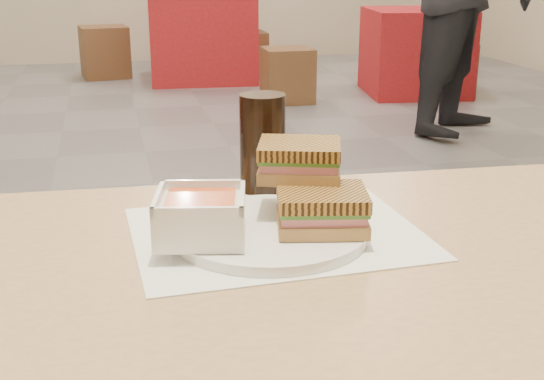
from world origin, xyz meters
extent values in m
cube|color=tan|center=(0.05, -2.09, 0.73)|extent=(1.23, 0.76, 0.03)
cube|color=white|center=(0.02, -1.98, 0.75)|extent=(0.40, 0.31, 0.00)
cylinder|color=white|center=(0.01, -1.99, 0.76)|extent=(0.26, 0.26, 0.01)
cube|color=white|center=(-0.09, -2.01, 0.79)|extent=(0.13, 0.13, 0.05)
cube|color=#D9481F|center=(-0.09, -2.01, 0.82)|extent=(0.10, 0.10, 0.01)
cube|color=white|center=(-0.03, -2.02, 0.82)|extent=(0.03, 0.11, 0.01)
cube|color=white|center=(-0.14, -2.00, 0.82)|extent=(0.03, 0.11, 0.01)
cube|color=white|center=(-0.07, -1.96, 0.82)|extent=(0.11, 0.03, 0.01)
cube|color=white|center=(-0.10, -2.06, 0.82)|extent=(0.11, 0.03, 0.01)
cube|color=#B0814B|center=(0.07, -2.02, 0.78)|extent=(0.13, 0.12, 0.02)
cube|color=#D57779|center=(0.07, -2.02, 0.79)|extent=(0.12, 0.11, 0.01)
cube|color=#386B23|center=(0.07, -2.02, 0.80)|extent=(0.13, 0.11, 0.01)
cube|color=olive|center=(0.07, -2.02, 0.81)|extent=(0.13, 0.12, 0.02)
cube|color=#B0814B|center=(0.06, -1.95, 0.83)|extent=(0.13, 0.12, 0.02)
cube|color=#D57779|center=(0.06, -1.95, 0.84)|extent=(0.12, 0.11, 0.01)
cube|color=#386B23|center=(0.06, -1.95, 0.85)|extent=(0.13, 0.12, 0.01)
cube|color=olive|center=(0.06, -1.95, 0.86)|extent=(0.13, 0.12, 0.02)
cylinder|color=black|center=(0.04, -1.79, 0.83)|extent=(0.07, 0.07, 0.16)
cube|color=maroon|center=(2.29, 2.60, 0.34)|extent=(0.88, 0.88, 0.68)
cube|color=maroon|center=(0.68, 3.69, 0.41)|extent=(0.99, 0.99, 0.82)
cube|color=brown|center=(1.18, 2.50, 0.21)|extent=(0.38, 0.38, 0.42)
cube|color=brown|center=(2.49, 2.42, 0.22)|extent=(0.45, 0.45, 0.44)
cube|color=brown|center=(-0.19, 4.02, 0.23)|extent=(0.47, 0.47, 0.47)
cube|color=brown|center=(1.08, 3.67, 0.21)|extent=(0.38, 0.38, 0.42)
camera|label=1|loc=(-0.19, -2.85, 1.11)|focal=46.89mm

